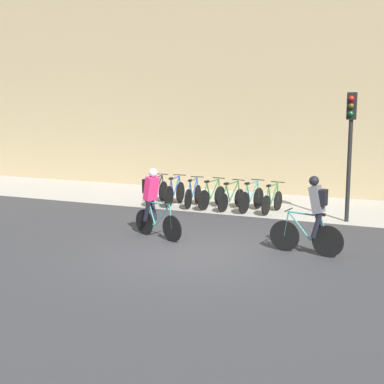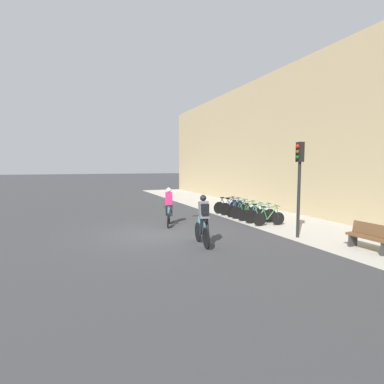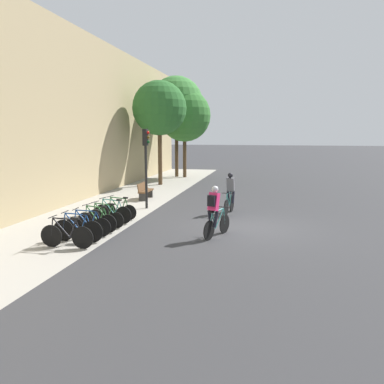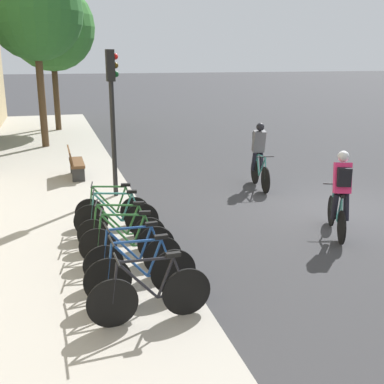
{
  "view_description": "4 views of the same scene",
  "coord_description": "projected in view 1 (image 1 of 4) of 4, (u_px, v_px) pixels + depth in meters",
  "views": [
    {
      "loc": [
        4.67,
        -10.76,
        3.32
      ],
      "look_at": [
        -0.99,
        2.28,
        1.03
      ],
      "focal_mm": 50.0,
      "sensor_mm": 36.0,
      "label": 1
    },
    {
      "loc": [
        11.82,
        -3.21,
        2.78
      ],
      "look_at": [
        -0.08,
        1.68,
        1.67
      ],
      "focal_mm": 28.0,
      "sensor_mm": 36.0,
      "label": 2
    },
    {
      "loc": [
        -13.73,
        -0.73,
        3.5
      ],
      "look_at": [
        -1.36,
        1.92,
        1.51
      ],
      "focal_mm": 35.0,
      "sensor_mm": 36.0,
      "label": 3
    },
    {
      "loc": [
        -9.51,
        6.5,
        3.53
      ],
      "look_at": [
        -0.35,
        3.81,
        0.83
      ],
      "focal_mm": 45.0,
      "sensor_mm": 36.0,
      "label": 4
    }
  ],
  "objects": [
    {
      "name": "ground",
      "position": [
        192.0,
        254.0,
        12.11
      ],
      "size": [
        200.0,
        200.0,
        0.0
      ],
      "primitive_type": "plane",
      "color": "#333335"
    },
    {
      "name": "kerb_strip",
      "position": [
        271.0,
        204.0,
        18.22
      ],
      "size": [
        44.0,
        4.5,
        0.01
      ],
      "primitive_type": "cube",
      "color": "#A39E93",
      "rests_on": "ground"
    },
    {
      "name": "building_facade",
      "position": [
        292.0,
        77.0,
        19.83
      ],
      "size": [
        44.0,
        0.6,
        8.79
      ],
      "primitive_type": "cube",
      "color": "tan",
      "rests_on": "ground"
    },
    {
      "name": "cyclist_pink",
      "position": [
        153.0,
        201.0,
        13.57
      ],
      "size": [
        1.61,
        0.72,
        1.77
      ],
      "color": "black",
      "rests_on": "ground"
    },
    {
      "name": "cyclist_grey",
      "position": [
        313.0,
        214.0,
        11.91
      ],
      "size": [
        1.72,
        0.5,
        1.8
      ],
      "color": "black",
      "rests_on": "ground"
    },
    {
      "name": "parked_bike_0",
      "position": [
        157.0,
        192.0,
        18.34
      ],
      "size": [
        0.46,
        1.74,
        0.99
      ],
      "color": "black",
      "rests_on": "ground"
    },
    {
      "name": "parked_bike_1",
      "position": [
        175.0,
        193.0,
        18.07
      ],
      "size": [
        0.46,
        1.72,
        0.99
      ],
      "color": "black",
      "rests_on": "ground"
    },
    {
      "name": "parked_bike_2",
      "position": [
        193.0,
        195.0,
        17.81
      ],
      "size": [
        0.46,
        1.64,
        0.96
      ],
      "color": "black",
      "rests_on": "ground"
    },
    {
      "name": "parked_bike_3",
      "position": [
        212.0,
        196.0,
        17.54
      ],
      "size": [
        0.47,
        1.66,
        0.96
      ],
      "color": "black",
      "rests_on": "ground"
    },
    {
      "name": "parked_bike_4",
      "position": [
        231.0,
        198.0,
        17.28
      ],
      "size": [
        0.49,
        1.64,
        0.94
      ],
      "color": "black",
      "rests_on": "ground"
    },
    {
      "name": "parked_bike_5",
      "position": [
        251.0,
        199.0,
        17.01
      ],
      "size": [
        0.46,
        1.69,
        0.98
      ],
      "color": "black",
      "rests_on": "ground"
    },
    {
      "name": "parked_bike_6",
      "position": [
        272.0,
        201.0,
        16.75
      ],
      "size": [
        0.46,
        1.57,
        0.95
      ],
      "color": "black",
      "rests_on": "ground"
    },
    {
      "name": "traffic_light_pole",
      "position": [
        350.0,
        133.0,
        15.13
      ],
      "size": [
        0.26,
        0.3,
        3.7
      ],
      "color": "black",
      "rests_on": "ground"
    }
  ]
}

